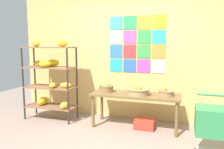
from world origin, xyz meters
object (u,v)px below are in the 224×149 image
object	(u,v)px
banana_shelf_unit	(49,77)
shopping_cart	(220,124)
display_table	(135,98)
fruit_basket_left	(138,91)
fruit_basket_right	(106,88)
fruit_basket_centre	(166,92)
produce_crate_under_table	(145,124)

from	to	relation	value
banana_shelf_unit	shopping_cart	size ratio (longest dim) A/B	1.89
display_table	fruit_basket_left	world-z (taller)	fruit_basket_left
fruit_basket_right	fruit_basket_centre	size ratio (longest dim) A/B	1.02
produce_crate_under_table	shopping_cart	xyz separation A→B (m)	(1.13, -0.91, 0.44)
fruit_basket_centre	shopping_cart	world-z (taller)	shopping_cart
produce_crate_under_table	shopping_cart	distance (m)	1.52
fruit_basket_centre	shopping_cart	size ratio (longest dim) A/B	0.33
fruit_basket_left	fruit_basket_right	size ratio (longest dim) A/B	1.40
display_table	fruit_basket_centre	size ratio (longest dim) A/B	5.72
display_table	produce_crate_under_table	world-z (taller)	display_table
display_table	shopping_cart	size ratio (longest dim) A/B	1.89
fruit_basket_left	fruit_basket_centre	distance (m)	0.50
banana_shelf_unit	fruit_basket_right	xyz separation A→B (m)	(1.23, 0.07, -0.17)
banana_shelf_unit	fruit_basket_centre	size ratio (longest dim) A/B	5.75
banana_shelf_unit	produce_crate_under_table	distance (m)	2.15
banana_shelf_unit	shopping_cart	distance (m)	3.25
display_table	fruit_basket_right	world-z (taller)	fruit_basket_right
display_table	fruit_basket_centre	world-z (taller)	fruit_basket_centre
produce_crate_under_table	shopping_cart	world-z (taller)	shopping_cart
produce_crate_under_table	fruit_basket_right	bearing A→B (deg)	-178.51
display_table	produce_crate_under_table	distance (m)	0.52
banana_shelf_unit	produce_crate_under_table	world-z (taller)	banana_shelf_unit
shopping_cart	fruit_basket_centre	bearing A→B (deg)	130.68
shopping_cart	fruit_basket_left	bearing A→B (deg)	147.71
fruit_basket_centre	shopping_cart	distance (m)	1.20
display_table	produce_crate_under_table	size ratio (longest dim) A/B	4.50
fruit_basket_left	display_table	bearing A→B (deg)	133.64
display_table	produce_crate_under_table	xyz separation A→B (m)	(0.18, 0.03, -0.48)
fruit_basket_left	shopping_cart	world-z (taller)	shopping_cart
fruit_basket_centre	produce_crate_under_table	world-z (taller)	fruit_basket_centre
fruit_basket_left	produce_crate_under_table	world-z (taller)	fruit_basket_left
display_table	shopping_cart	world-z (taller)	shopping_cart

